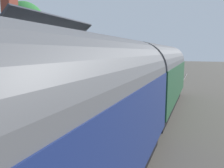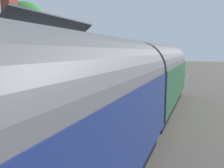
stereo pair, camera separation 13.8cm
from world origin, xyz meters
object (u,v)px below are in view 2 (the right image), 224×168
(planter_edge_far, at_px, (128,82))
(station_sign_board, at_px, (142,70))
(station_building, at_px, (34,74))
(planter_edge_near, at_px, (107,81))
(bench_platform_end, at_px, (136,75))
(planter_under_sign, at_px, (127,85))
(bench_mid_platform, at_px, (122,79))
(train, at_px, (87,115))
(tree_behind_building, at_px, (27,29))
(planter_by_door, at_px, (72,83))
(lamp_post_platform, at_px, (127,56))

(planter_edge_far, height_order, station_sign_board, station_sign_board)
(station_building, distance_m, planter_edge_near, 7.50)
(bench_platform_end, xyz_separation_m, planter_under_sign, (-6.58, -1.24, -0.10))
(bench_mid_platform, bearing_deg, planter_edge_far, -147.00)
(train, height_order, bench_platform_end, train)
(station_sign_board, xyz_separation_m, tree_behind_building, (-5.61, 9.08, 3.76))
(bench_mid_platform, distance_m, station_sign_board, 2.39)
(train, bearing_deg, tree_behind_building, 48.63)
(bench_platform_end, distance_m, planter_edge_far, 5.41)
(station_building, distance_m, planter_under_sign, 7.36)
(bench_mid_platform, bearing_deg, station_sign_board, -38.13)
(planter_edge_far, relative_size, station_sign_board, 0.54)
(train, distance_m, bench_mid_platform, 14.83)
(planter_edge_far, bearing_deg, planter_by_door, 115.41)
(bench_platform_end, height_order, tree_behind_building, tree_behind_building)
(bench_platform_end, relative_size, tree_behind_building, 0.17)
(tree_behind_building, bearing_deg, lamp_post_platform, -83.56)
(bench_mid_platform, xyz_separation_m, planter_edge_far, (-1.74, -1.13, -0.07))
(planter_under_sign, bearing_deg, tree_behind_building, 95.18)
(bench_platform_end, bearing_deg, station_sign_board, -146.73)
(bench_platform_end, relative_size, planter_edge_far, 1.67)
(planter_under_sign, bearing_deg, station_building, 151.10)
(bench_platform_end, bearing_deg, planter_edge_near, 170.92)
(train, distance_m, planter_by_door, 12.77)
(station_sign_board, bearing_deg, train, -170.32)
(planter_edge_near, height_order, planter_by_door, planter_edge_near)
(train, xyz_separation_m, bench_platform_end, (17.81, 3.91, -0.88))
(planter_edge_near, bearing_deg, bench_platform_end, -9.08)
(planter_edge_far, relative_size, lamp_post_platform, 0.22)
(station_building, xyz_separation_m, planter_edge_near, (7.28, -1.36, -1.23))
(lamp_post_platform, bearing_deg, tree_behind_building, 96.44)
(train, height_order, station_building, station_building)
(station_building, distance_m, station_sign_board, 11.65)
(station_sign_board, bearing_deg, tree_behind_building, 121.71)
(planter_edge_near, bearing_deg, planter_by_door, 124.89)
(planter_edge_near, distance_m, station_sign_board, 4.42)
(planter_under_sign, bearing_deg, train, -166.63)
(planter_edge_near, height_order, tree_behind_building, tree_behind_building)
(bench_platform_end, relative_size, station_sign_board, 0.90)
(station_building, bearing_deg, tree_behind_building, 45.70)
(bench_platform_end, height_order, planter_by_door, bench_platform_end)
(station_sign_board, distance_m, tree_behind_building, 11.32)
(planter_edge_near, bearing_deg, planter_under_sign, -113.71)
(station_building, height_order, lamp_post_platform, station_building)
(planter_by_door, bearing_deg, tree_behind_building, 90.58)
(planter_by_door, height_order, lamp_post_platform, lamp_post_platform)
(bench_platform_end, bearing_deg, lamp_post_platform, -169.75)
(lamp_post_platform, height_order, tree_behind_building, tree_behind_building)
(bench_platform_end, height_order, bench_mid_platform, same)
(planter_under_sign, distance_m, tree_behind_building, 10.26)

